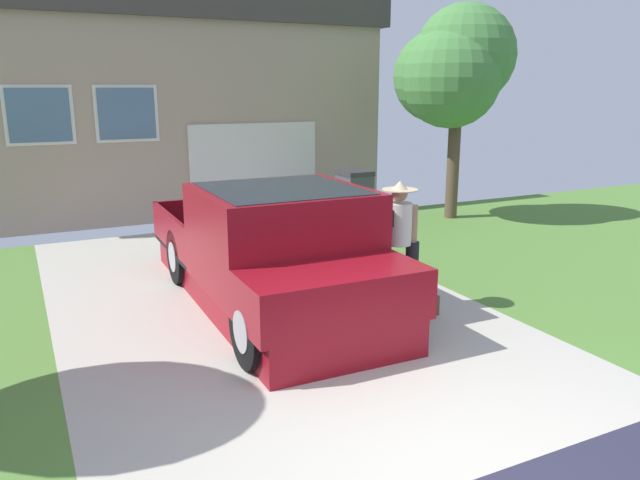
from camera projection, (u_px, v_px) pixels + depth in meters
pickup_truck at (277, 255)px, 7.81m from camera, size 2.14×5.05×1.62m
person_with_hat at (398, 241)px, 7.72m from camera, size 0.50×0.45×1.68m
handbag at (425, 304)px, 7.74m from camera, size 0.30×0.21×0.44m
house_with_garage at (144, 97)px, 15.49m from camera, size 10.17×6.87×5.05m
neighbor_tree at (453, 70)px, 12.72m from camera, size 2.50×2.36×4.50m
wheeled_trash_bin at (354, 193)px, 13.24m from camera, size 0.60×0.72×1.07m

